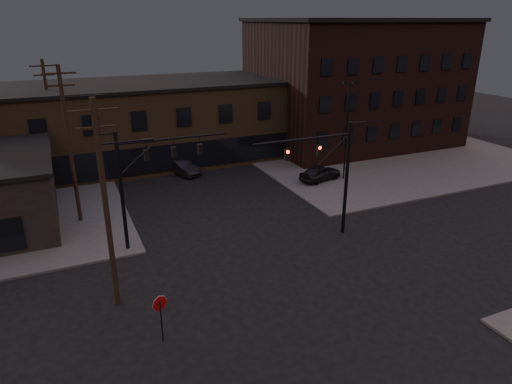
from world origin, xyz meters
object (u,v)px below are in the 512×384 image
(traffic_signal_near, at_px, (333,169))
(car_crossing, at_px, (181,167))
(traffic_signal_far, at_px, (141,176))
(parked_car_lot_a, at_px, (320,173))
(stop_sign, at_px, (160,308))
(parked_car_lot_b, at_px, (347,142))

(traffic_signal_near, relative_size, car_crossing, 1.81)
(traffic_signal_far, bearing_deg, parked_car_lot_a, 20.39)
(stop_sign, bearing_deg, parked_car_lot_a, 41.35)
(traffic_signal_far, distance_m, car_crossing, 15.87)
(traffic_signal_far, xyz_separation_m, car_crossing, (6.19, 13.97, -4.28))
(traffic_signal_near, height_order, car_crossing, traffic_signal_near)
(traffic_signal_far, distance_m, parked_car_lot_a, 19.04)
(traffic_signal_near, bearing_deg, stop_sign, -154.10)
(stop_sign, xyz_separation_m, parked_car_lot_b, (27.78, 25.35, -1.10))
(parked_car_lot_a, bearing_deg, traffic_signal_near, 137.69)
(stop_sign, distance_m, parked_car_lot_b, 37.62)
(parked_car_lot_a, bearing_deg, traffic_signal_far, 96.28)
(car_crossing, bearing_deg, traffic_signal_near, -91.64)
(traffic_signal_far, bearing_deg, parked_car_lot_b, 30.11)
(traffic_signal_far, xyz_separation_m, stop_sign, (-1.28, -9.99, -3.17))
(traffic_signal_near, bearing_deg, traffic_signal_far, 163.83)
(parked_car_lot_a, height_order, car_crossing, parked_car_lot_a)
(car_crossing, bearing_deg, parked_car_lot_a, -53.97)
(parked_car_lot_b, xyz_separation_m, car_crossing, (-20.31, -1.39, -0.02))
(traffic_signal_far, relative_size, parked_car_lot_b, 1.94)
(traffic_signal_far, bearing_deg, car_crossing, 66.10)
(traffic_signal_near, height_order, stop_sign, traffic_signal_near)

